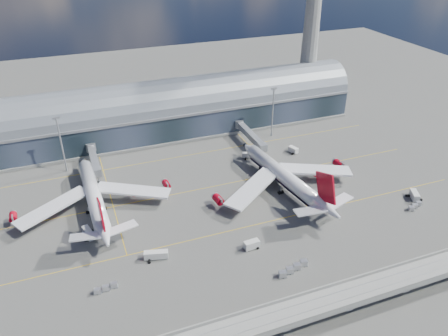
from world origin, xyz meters
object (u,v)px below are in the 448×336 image
object	(u,v)px
floodlight_mast_right	(273,111)
service_truck_5	(248,155)
airliner_left	(94,197)
service_truck_2	(156,255)
control_tower	(313,16)
cargo_train_0	(106,288)
floodlight_mast_left	(61,143)
service_truck_3	(414,195)
service_truck_0	(88,233)
service_truck_4	(293,150)
cargo_train_1	(293,268)
airliner_right	(285,178)
cargo_train_2	(415,206)
service_truck_1	(252,245)

from	to	relation	value
floodlight_mast_right	service_truck_5	bearing A→B (deg)	-139.86
airliner_left	service_truck_2	bearing A→B (deg)	-68.62
control_tower	floodlight_mast_right	world-z (taller)	control_tower
floodlight_mast_right	cargo_train_0	bearing A→B (deg)	-140.07
floodlight_mast_left	service_truck_5	bearing A→B (deg)	-12.33
service_truck_5	service_truck_3	bearing A→B (deg)	-109.91
control_tower	service_truck_0	size ratio (longest dim) A/B	14.45
service_truck_4	cargo_train_1	xyz separation A→B (m)	(-38.72, -70.83, -0.40)
airliner_right	service_truck_2	bearing A→B (deg)	-165.96
airliner_left	cargo_train_2	distance (m)	122.39
floodlight_mast_right	service_truck_1	size ratio (longest dim) A/B	4.80
service_truck_4	service_truck_2	bearing A→B (deg)	-165.21
service_truck_5	cargo_train_1	xyz separation A→B (m)	(-16.63, -73.62, -0.28)
service_truck_0	service_truck_3	bearing A→B (deg)	-24.86
service_truck_0	service_truck_3	world-z (taller)	service_truck_3
airliner_right	service_truck_3	size ratio (longest dim) A/B	9.87
floodlight_mast_left	service_truck_1	distance (m)	94.89
control_tower	airliner_right	size ratio (longest dim) A/B	1.57
airliner_left	service_truck_0	world-z (taller)	airliner_left
service_truck_1	service_truck_3	distance (m)	72.55
cargo_train_2	service_truck_1	bearing A→B (deg)	108.22
airliner_left	service_truck_3	xyz separation A→B (m)	(118.81, -37.40, -3.96)
service_truck_0	service_truck_2	distance (m)	27.58
service_truck_0	service_truck_2	world-z (taller)	service_truck_2
airliner_right	cargo_train_1	bearing A→B (deg)	-121.36
floodlight_mast_left	service_truck_5	xyz separation A→B (m)	(79.42, -17.36, -12.33)
airliner_left	service_truck_3	bearing A→B (deg)	-19.36
floodlight_mast_right	cargo_train_2	distance (m)	81.51
service_truck_2	cargo_train_1	distance (m)	44.37
service_truck_1	service_truck_2	distance (m)	31.86
service_truck_1	cargo_train_1	size ratio (longest dim) A/B	0.45
service_truck_3	floodlight_mast_right	bearing A→B (deg)	136.18
service_truck_3	service_truck_5	world-z (taller)	service_truck_3
service_truck_2	service_truck_5	distance (m)	76.51
control_tower	service_truck_0	distance (m)	160.43
control_tower	service_truck_1	bearing A→B (deg)	-127.48
service_truck_0	service_truck_4	size ratio (longest dim) A/B	1.35
service_truck_3	service_truck_5	bearing A→B (deg)	156.68
cargo_train_0	service_truck_1	bearing A→B (deg)	-79.59
cargo_train_2	service_truck_3	bearing A→B (deg)	-19.77
service_truck_3	service_truck_4	xyz separation A→B (m)	(-25.84, 51.72, -0.12)
cargo_train_1	cargo_train_2	xyz separation A→B (m)	(60.38, 13.88, -0.16)
floodlight_mast_right	airliner_right	xyz separation A→B (m)	(-17.45, -47.16, -8.24)
service_truck_5	cargo_train_0	bearing A→B (deg)	158.63
floodlight_mast_left	cargo_train_0	bearing A→B (deg)	-85.30
service_truck_2	airliner_right	bearing A→B (deg)	-53.79
service_truck_1	floodlight_mast_right	bearing A→B (deg)	-33.90
service_truck_4	cargo_train_1	size ratio (longest dim) A/B	0.45
airliner_left	cargo_train_0	xyz separation A→B (m)	(-2.10, -43.86, -4.64)
service_truck_4	cargo_train_0	world-z (taller)	service_truck_4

